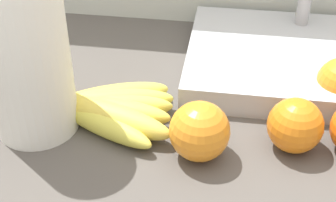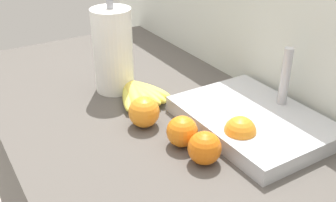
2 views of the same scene
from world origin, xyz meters
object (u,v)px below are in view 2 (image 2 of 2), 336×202
(orange_far_right, at_px, (205,148))
(orange_right, at_px, (240,132))
(orange_back_right, at_px, (144,112))
(paper_towel_roll, at_px, (113,50))
(banana_bunch, at_px, (138,93))
(orange_back_left, at_px, (182,131))
(sink_basin, at_px, (253,119))

(orange_far_right, height_order, orange_right, orange_right)
(orange_back_right, distance_m, paper_towel_roll, 0.25)
(banana_bunch, height_order, orange_right, orange_right)
(orange_back_left, bearing_deg, banana_bunch, 175.29)
(banana_bunch, relative_size, orange_right, 2.69)
(sink_basin, bearing_deg, orange_right, -60.66)
(banana_bunch, xyz_separation_m, orange_back_left, (0.26, -0.02, 0.02))
(sink_basin, bearing_deg, orange_back_right, -122.86)
(banana_bunch, height_order, orange_back_right, orange_back_right)
(paper_towel_roll, bearing_deg, banana_bunch, 16.39)
(orange_right, height_order, paper_towel_roll, paper_towel_roll)
(banana_bunch, xyz_separation_m, sink_basin, (0.29, 0.18, 0.00))
(banana_bunch, height_order, orange_back_left, orange_back_left)
(orange_far_right, relative_size, paper_towel_roll, 0.27)
(orange_back_left, height_order, paper_towel_roll, paper_towel_roll)
(sink_basin, bearing_deg, banana_bunch, -148.56)
(banana_bunch, distance_m, orange_back_right, 0.15)
(orange_far_right, distance_m, sink_basin, 0.20)
(orange_back_right, relative_size, sink_basin, 0.21)
(orange_back_right, xyz_separation_m, sink_basin, (0.15, 0.23, -0.02))
(orange_back_right, height_order, orange_back_left, orange_back_right)
(orange_back_left, height_order, sink_basin, sink_basin)
(orange_far_right, bearing_deg, banana_bunch, 177.11)
(banana_bunch, relative_size, sink_basin, 0.54)
(paper_towel_roll, bearing_deg, orange_back_left, 1.00)
(orange_back_right, height_order, paper_towel_roll, paper_towel_roll)
(paper_towel_roll, bearing_deg, orange_far_right, 1.36)
(orange_back_right, relative_size, orange_far_right, 1.06)
(orange_far_right, distance_m, orange_right, 0.11)
(paper_towel_roll, xyz_separation_m, sink_basin, (0.39, 0.21, -0.10))
(orange_back_left, distance_m, sink_basin, 0.20)
(orange_back_right, distance_m, orange_far_right, 0.21)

